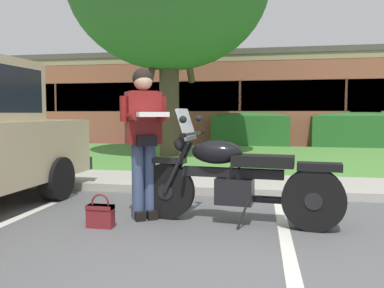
% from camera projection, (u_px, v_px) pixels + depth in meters
% --- Properties ---
extents(ground_plane, '(140.00, 140.00, 0.00)m').
position_uv_depth(ground_plane, '(210.00, 266.00, 3.17)').
color(ground_plane, '#565659').
extents(curb_strip, '(60.00, 0.20, 0.12)m').
position_uv_depth(curb_strip, '(238.00, 192.00, 5.86)').
color(curb_strip, '#ADA89E').
rests_on(curb_strip, ground).
extents(concrete_walk, '(60.00, 1.50, 0.08)m').
position_uv_depth(concrete_walk, '(242.00, 183.00, 6.69)').
color(concrete_walk, '#ADA89E').
rests_on(concrete_walk, ground).
extents(grass_lawn, '(60.00, 6.80, 0.06)m').
position_uv_depth(grass_lawn, '(253.00, 157.00, 10.75)').
color(grass_lawn, '#518E3D').
rests_on(grass_lawn, ground).
extents(stall_stripe_1, '(0.23, 4.40, 0.01)m').
position_uv_depth(stall_stripe_1, '(290.00, 262.00, 3.25)').
color(stall_stripe_1, silver).
rests_on(stall_stripe_1, ground).
extents(motorcycle, '(2.24, 0.82, 1.26)m').
position_uv_depth(motorcycle, '(244.00, 180.00, 4.31)').
color(motorcycle, black).
rests_on(motorcycle, ground).
extents(rider_person, '(0.61, 0.67, 1.70)m').
position_uv_depth(rider_person, '(144.00, 131.00, 4.51)').
color(rider_person, black).
rests_on(rider_person, ground).
extents(handbag, '(0.28, 0.13, 0.36)m').
position_uv_depth(handbag, '(100.00, 214.00, 4.23)').
color(handbag, maroon).
rests_on(handbag, ground).
extents(hedge_left, '(2.74, 0.90, 1.24)m').
position_uv_depth(hedge_left, '(250.00, 129.00, 14.41)').
color(hedge_left, '#286028').
rests_on(hedge_left, ground).
extents(hedge_center_left, '(3.34, 0.90, 1.24)m').
position_uv_depth(hedge_center_left, '(362.00, 129.00, 13.68)').
color(hedge_center_left, '#286028').
rests_on(hedge_center_left, ground).
extents(brick_building, '(21.68, 11.48, 3.52)m').
position_uv_depth(brick_building, '(249.00, 102.00, 20.09)').
color(brick_building, '#93513D').
rests_on(brick_building, ground).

